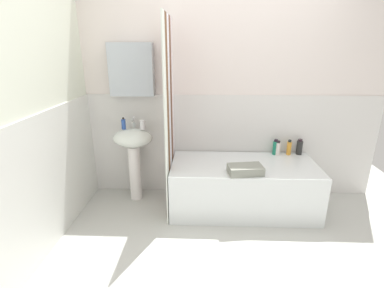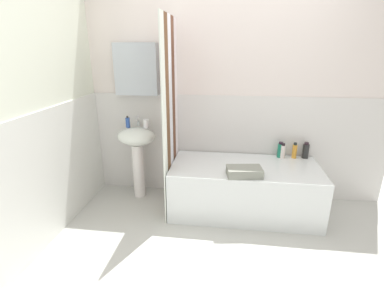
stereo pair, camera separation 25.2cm
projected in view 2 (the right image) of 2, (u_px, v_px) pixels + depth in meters
The scene contains 14 objects.
ground_plane at pixel (218, 264), 2.38m from camera, with size 4.80×5.60×0.04m, color beige.
wall_back_tiled at pixel (221, 100), 3.20m from camera, with size 3.60×0.18×2.40m.
wall_left_tiled at pixel (47, 117), 2.53m from camera, with size 0.07×1.81×2.40m.
sink at pixel (137, 147), 3.26m from camera, with size 0.44×0.34×0.85m.
faucet at pixel (138, 121), 3.25m from camera, with size 0.03×0.12×0.12m.
soap_dispenser at pixel (128, 122), 3.19m from camera, with size 0.05×0.05×0.14m.
toothbrush_cup at pixel (146, 124), 3.18m from camera, with size 0.06×0.06×0.10m, color white.
bathtub at pixel (244, 188), 3.06m from camera, with size 1.54×0.73×0.53m, color white.
shower_curtain at pixel (171, 120), 2.92m from camera, with size 0.01×0.73×2.00m.
shampoo_bottle at pixel (306, 151), 3.16m from camera, with size 0.07×0.07×0.18m.
lotion_bottle at pixel (295, 151), 3.16m from camera, with size 0.05×0.05×0.18m.
conditioner_bottle at pixel (283, 151), 3.16m from camera, with size 0.05×0.05×0.17m.
body_wash_bottle at pixel (280, 150), 3.18m from camera, with size 0.06×0.06×0.18m.
towel_folded at pixel (244, 172), 2.73m from camera, with size 0.33×0.19×0.08m, color gray.
Camera 2 is at (0.04, -1.94, 1.70)m, focal length 26.59 mm.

